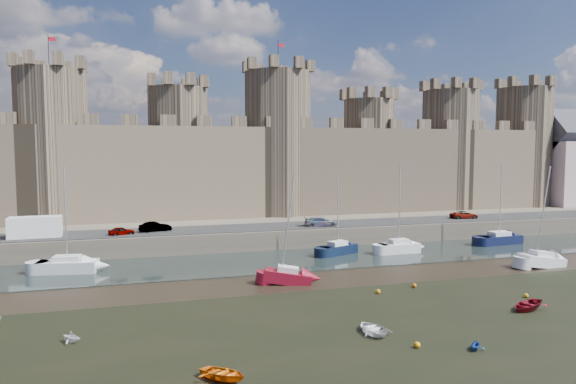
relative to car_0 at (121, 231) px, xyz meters
name	(u,v)px	position (x,y,z in m)	size (l,w,h in m)	color
ground	(419,325)	(22.22, -32.66, -3.03)	(160.00, 160.00, 0.00)	black
seaweed_patch	(468,355)	(22.22, -38.66, -3.02)	(70.00, 34.00, 0.01)	black
water_channel	(314,259)	(22.22, -8.66, -2.99)	(160.00, 12.00, 0.08)	black
quay	(251,213)	(22.22, 27.34, -1.78)	(160.00, 60.00, 2.50)	#4C443A
road	(291,226)	(22.22, 1.34, -0.48)	(160.00, 7.00, 0.10)	black
castle	(263,158)	(21.58, 15.34, 8.64)	(108.50, 11.00, 29.00)	#42382B
car_0	(121,231)	(0.00, 0.00, 0.00)	(1.25, 3.11, 1.06)	gray
car_1	(155,227)	(4.10, 1.42, 0.13)	(1.40, 4.02, 1.32)	gray
car_2	(321,222)	(26.10, -0.15, 0.13)	(1.84, 4.54, 1.32)	gray
car_3	(464,215)	(49.75, 1.16, 0.06)	(1.94, 4.21, 1.17)	gray
van	(35,227)	(-9.83, 0.84, 0.75)	(5.87, 2.35, 2.56)	silver
sailboat_0	(67,265)	(-5.25, -8.02, -2.17)	(6.37, 3.30, 11.35)	silver
sailboat_1	(338,248)	(25.81, -7.13, -2.22)	(5.55, 3.81, 10.36)	black
sailboat_2	(399,247)	(33.48, -8.56, -2.16)	(5.18, 2.08, 11.11)	silver
sailboat_3	(499,238)	(49.75, -6.91, -2.19)	(6.45, 2.98, 10.98)	black
sailboat_4	(288,276)	(16.05, -18.59, -2.26)	(4.87, 2.95, 10.66)	maroon
sailboat_5	(541,260)	(45.21, -19.61, -2.23)	(5.28, 2.16, 11.29)	silver
dinghy_0	(223,375)	(6.66, -37.83, -2.72)	(2.15, 0.62, 3.01)	#CF5D0C
dinghy_1	(476,345)	(23.22, -38.02, -2.70)	(1.09, 0.66, 1.26)	navy
dinghy_2	(372,329)	(18.08, -33.24, -2.72)	(2.17, 0.63, 3.03)	silver
dinghy_3	(72,338)	(-2.35, -29.30, -2.66)	(1.20, 0.73, 1.39)	silver
dinghy_4	(527,306)	(32.49, -31.98, -2.69)	(2.36, 0.69, 3.31)	maroon
buoy_1	(378,292)	(22.93, -24.30, -2.82)	(0.42, 0.42, 0.42)	orange
buoy_3	(414,286)	(27.14, -23.38, -2.82)	(0.42, 0.42, 0.42)	#D85F09
buoy_4	(417,345)	(19.72, -36.64, -2.82)	(0.43, 0.43, 0.43)	orange
buoy_5	(526,295)	(34.98, -29.06, -2.83)	(0.39, 0.39, 0.39)	orange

